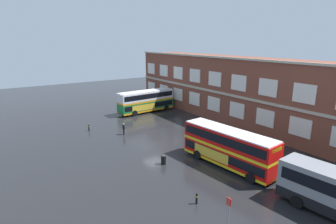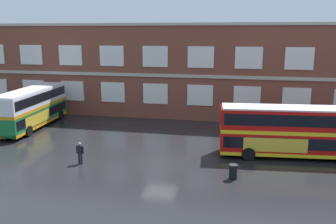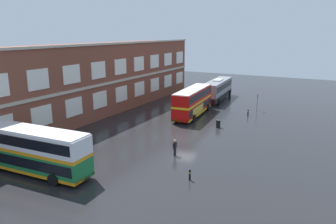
{
  "view_description": "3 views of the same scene",
  "coord_description": "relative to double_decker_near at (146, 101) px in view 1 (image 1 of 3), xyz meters",
  "views": [
    {
      "loc": [
        29.24,
        -17.45,
        13.31
      ],
      "look_at": [
        -2.8,
        4.09,
        3.2
      ],
      "focal_mm": 29.53,
      "sensor_mm": 36.0,
      "label": 1
    },
    {
      "loc": [
        6.19,
        -26.2,
        9.85
      ],
      "look_at": [
        -0.49,
        5.41,
        2.78
      ],
      "focal_mm": 39.38,
      "sensor_mm": 36.0,
      "label": 2
    },
    {
      "loc": [
        -33.34,
        -15.53,
        12.32
      ],
      "look_at": [
        0.69,
        2.67,
        2.64
      ],
      "focal_mm": 34.37,
      "sensor_mm": 36.0,
      "label": 3
    }
  ],
  "objects": [
    {
      "name": "station_litter_bin",
      "position": [
        21.04,
        -9.73,
        -1.63
      ],
      "size": [
        0.6,
        0.6,
        1.03
      ],
      "color": "black",
      "rests_on": "ground"
    },
    {
      "name": "double_decker_near",
      "position": [
        0.0,
        0.0,
        0.0
      ],
      "size": [
        3.37,
        11.14,
        4.07
      ],
      "color": "#197038",
      "rests_on": "ground"
    },
    {
      "name": "brick_terminal_building",
      "position": [
        16.73,
        10.44,
        3.1
      ],
      "size": [
        56.09,
        8.19,
        10.79
      ],
      "color": "brown",
      "rests_on": "ground"
    },
    {
      "name": "safety_bollard_west",
      "position": [
        5.15,
        -12.82,
        -1.66
      ],
      "size": [
        0.19,
        0.19,
        0.95
      ],
      "color": "black",
      "rests_on": "ground"
    },
    {
      "name": "waiting_passenger",
      "position": [
        9.57,
        -9.14,
        -1.22
      ],
      "size": [
        0.64,
        0.27,
        1.7
      ],
      "color": "black",
      "rests_on": "ground"
    },
    {
      "name": "double_decker_middle",
      "position": [
        25.25,
        -4.17,
        0.0
      ],
      "size": [
        11.19,
        3.61,
        4.07
      ],
      "color": "red",
      "rests_on": "ground"
    },
    {
      "name": "ground_plane",
      "position": [
        15.39,
        -5.54,
        -2.15
      ],
      "size": [
        120.0,
        120.0,
        0.0
      ],
      "primitive_type": "plane",
      "color": "black"
    },
    {
      "name": "bus_stand_flag",
      "position": [
        32.95,
        -12.02,
        -0.51
      ],
      "size": [
        0.44,
        0.1,
        2.7
      ],
      "color": "slate",
      "rests_on": "ground"
    },
    {
      "name": "safety_bollard_east",
      "position": [
        29.01,
        -11.62,
        -1.66
      ],
      "size": [
        0.19,
        0.19,
        0.95
      ],
      "color": "black",
      "rests_on": "ground"
    }
  ]
}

